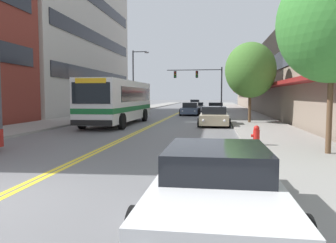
{
  "coord_description": "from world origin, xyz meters",
  "views": [
    {
      "loc": [
        4.31,
        -5.78,
        2.06
      ],
      "look_at": [
        0.03,
        24.16,
        -0.33
      ],
      "focal_mm": 35.0,
      "sensor_mm": 36.0,
      "label": 1
    }
  ],
  "objects_px": {
    "city_bus": "(119,100)",
    "car_beige_parked_right_far": "(214,117)",
    "car_dark_grey_moving_lead": "(195,104)",
    "traffic_signal_mast": "(202,79)",
    "street_lamp_left_near": "(3,30)",
    "car_white_parked_right_foreground": "(216,185)",
    "car_silver_moving_second": "(198,107)",
    "car_charcoal_parked_right_mid": "(216,108)",
    "street_lamp_left_far": "(135,76)",
    "car_black_parked_left_mid": "(135,109)",
    "street_tree_right_near": "(333,23)",
    "street_tree_right_mid": "(250,70)",
    "fire_hydrant": "(256,135)",
    "car_slate_blue_moving_third": "(190,109)"
  },
  "relations": [
    {
      "from": "street_lamp_left_near",
      "to": "car_beige_parked_right_far",
      "type": "bearing_deg",
      "value": 44.86
    },
    {
      "from": "car_white_parked_right_foreground",
      "to": "traffic_signal_mast",
      "type": "distance_m",
      "value": 39.52
    },
    {
      "from": "city_bus",
      "to": "traffic_signal_mast",
      "type": "height_order",
      "value": "traffic_signal_mast"
    },
    {
      "from": "car_dark_grey_moving_lead",
      "to": "street_lamp_left_near",
      "type": "relative_size",
      "value": 0.49
    },
    {
      "from": "car_slate_blue_moving_third",
      "to": "fire_hydrant",
      "type": "distance_m",
      "value": 22.3
    },
    {
      "from": "street_tree_right_near",
      "to": "car_slate_blue_moving_third",
      "type": "bearing_deg",
      "value": 105.18
    },
    {
      "from": "car_white_parked_right_foreground",
      "to": "car_silver_moving_second",
      "type": "xyz_separation_m",
      "value": [
        -2.32,
        38.69,
        -0.03
      ]
    },
    {
      "from": "car_white_parked_right_foreground",
      "to": "traffic_signal_mast",
      "type": "xyz_separation_m",
      "value": [
        -1.84,
        39.31,
        3.69
      ]
    },
    {
      "from": "car_black_parked_left_mid",
      "to": "street_tree_right_near",
      "type": "distance_m",
      "value": 27.08
    },
    {
      "from": "city_bus",
      "to": "car_white_parked_right_foreground",
      "type": "bearing_deg",
      "value": -68.55
    },
    {
      "from": "fire_hydrant",
      "to": "street_tree_right_near",
      "type": "bearing_deg",
      "value": -36.85
    },
    {
      "from": "city_bus",
      "to": "street_tree_right_mid",
      "type": "height_order",
      "value": "street_tree_right_mid"
    },
    {
      "from": "street_lamp_left_near",
      "to": "street_tree_right_mid",
      "type": "relative_size",
      "value": 1.46
    },
    {
      "from": "car_black_parked_left_mid",
      "to": "car_silver_moving_second",
      "type": "height_order",
      "value": "car_black_parked_left_mid"
    },
    {
      "from": "car_beige_parked_right_far",
      "to": "street_lamp_left_near",
      "type": "height_order",
      "value": "street_lamp_left_near"
    },
    {
      "from": "street_lamp_left_far",
      "to": "street_tree_right_near",
      "type": "bearing_deg",
      "value": -63.72
    },
    {
      "from": "car_slate_blue_moving_third",
      "to": "traffic_signal_mast",
      "type": "height_order",
      "value": "traffic_signal_mast"
    },
    {
      "from": "car_dark_grey_moving_lead",
      "to": "street_tree_right_near",
      "type": "height_order",
      "value": "street_tree_right_near"
    },
    {
      "from": "car_black_parked_left_mid",
      "to": "car_white_parked_right_foreground",
      "type": "distance_m",
      "value": 31.12
    },
    {
      "from": "street_lamp_left_far",
      "to": "fire_hydrant",
      "type": "relative_size",
      "value": 9.63
    },
    {
      "from": "car_silver_moving_second",
      "to": "car_slate_blue_moving_third",
      "type": "relative_size",
      "value": 0.91
    },
    {
      "from": "car_beige_parked_right_far",
      "to": "street_lamp_left_far",
      "type": "xyz_separation_m",
      "value": [
        -9.3,
        15.28,
        3.79
      ]
    },
    {
      "from": "street_tree_right_mid",
      "to": "city_bus",
      "type": "bearing_deg",
      "value": -171.4
    },
    {
      "from": "street_lamp_left_far",
      "to": "car_beige_parked_right_far",
      "type": "bearing_deg",
      "value": -58.68
    },
    {
      "from": "car_black_parked_left_mid",
      "to": "fire_hydrant",
      "type": "relative_size",
      "value": 5.74
    },
    {
      "from": "street_tree_right_mid",
      "to": "street_lamp_left_far",
      "type": "bearing_deg",
      "value": 130.92
    },
    {
      "from": "car_white_parked_right_foreground",
      "to": "car_silver_moving_second",
      "type": "relative_size",
      "value": 1.15
    },
    {
      "from": "car_white_parked_right_foreground",
      "to": "fire_hydrant",
      "type": "height_order",
      "value": "car_white_parked_right_foreground"
    },
    {
      "from": "city_bus",
      "to": "car_beige_parked_right_far",
      "type": "height_order",
      "value": "city_bus"
    },
    {
      "from": "car_black_parked_left_mid",
      "to": "street_tree_right_mid",
      "type": "height_order",
      "value": "street_tree_right_mid"
    },
    {
      "from": "street_lamp_left_far",
      "to": "fire_hydrant",
      "type": "xyz_separation_m",
      "value": [
        10.97,
        -24.95,
        -3.88
      ]
    },
    {
      "from": "traffic_signal_mast",
      "to": "street_lamp_left_near",
      "type": "bearing_deg",
      "value": -103.62
    },
    {
      "from": "car_beige_parked_right_far",
      "to": "fire_hydrant",
      "type": "xyz_separation_m",
      "value": [
        1.67,
        -9.67,
        -0.1
      ]
    },
    {
      "from": "car_charcoal_parked_right_mid",
      "to": "traffic_signal_mast",
      "type": "xyz_separation_m",
      "value": [
        -1.91,
        5.16,
        3.68
      ]
    },
    {
      "from": "car_dark_grey_moving_lead",
      "to": "traffic_signal_mast",
      "type": "bearing_deg",
      "value": -83.1
    },
    {
      "from": "street_lamp_left_far",
      "to": "car_black_parked_left_mid",
      "type": "bearing_deg",
      "value": -77.1
    },
    {
      "from": "car_charcoal_parked_right_mid",
      "to": "street_lamp_left_far",
      "type": "bearing_deg",
      "value": -171.27
    },
    {
      "from": "car_dark_grey_moving_lead",
      "to": "fire_hydrant",
      "type": "distance_m",
      "value": 46.26
    },
    {
      "from": "car_dark_grey_moving_lead",
      "to": "car_slate_blue_moving_third",
      "type": "height_order",
      "value": "car_dark_grey_moving_lead"
    },
    {
      "from": "street_lamp_left_near",
      "to": "street_lamp_left_far",
      "type": "height_order",
      "value": "street_lamp_left_near"
    },
    {
      "from": "city_bus",
      "to": "car_charcoal_parked_right_mid",
      "type": "height_order",
      "value": "city_bus"
    },
    {
      "from": "car_white_parked_right_foreground",
      "to": "car_beige_parked_right_far",
      "type": "xyz_separation_m",
      "value": [
        -0.08,
        17.42,
        0.03
      ]
    },
    {
      "from": "car_silver_moving_second",
      "to": "street_lamp_left_near",
      "type": "bearing_deg",
      "value": -103.02
    },
    {
      "from": "city_bus",
      "to": "car_charcoal_parked_right_mid",
      "type": "bearing_deg",
      "value": 67.09
    },
    {
      "from": "car_beige_parked_right_far",
      "to": "car_dark_grey_moving_lead",
      "type": "distance_m",
      "value": 36.46
    },
    {
      "from": "car_white_parked_right_foreground",
      "to": "car_silver_moving_second",
      "type": "distance_m",
      "value": 38.76
    },
    {
      "from": "street_lamp_left_near",
      "to": "street_lamp_left_far",
      "type": "xyz_separation_m",
      "value": [
        0.0,
        24.53,
        -0.58
      ]
    },
    {
      "from": "traffic_signal_mast",
      "to": "street_tree_right_mid",
      "type": "bearing_deg",
      "value": -78.0
    },
    {
      "from": "car_white_parked_right_foreground",
      "to": "car_beige_parked_right_far",
      "type": "distance_m",
      "value": 17.42
    },
    {
      "from": "car_white_parked_right_foreground",
      "to": "street_tree_right_mid",
      "type": "relative_size",
      "value": 0.83
    }
  ]
}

